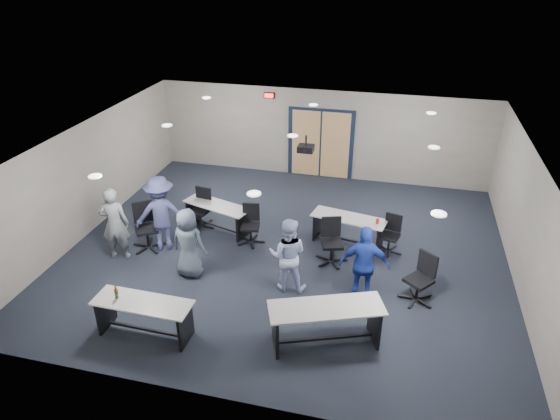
% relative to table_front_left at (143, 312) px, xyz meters
% --- Properties ---
extents(floor, '(10.00, 10.00, 0.00)m').
position_rel_table_front_left_xyz_m(floor, '(1.87, 3.42, -0.51)').
color(floor, black).
rests_on(floor, ground).
extents(back_wall, '(10.00, 0.04, 2.70)m').
position_rel_table_front_left_xyz_m(back_wall, '(1.87, 7.92, 0.84)').
color(back_wall, gray).
rests_on(back_wall, floor).
extents(front_wall, '(10.00, 0.04, 2.70)m').
position_rel_table_front_left_xyz_m(front_wall, '(1.87, -1.08, 0.84)').
color(front_wall, gray).
rests_on(front_wall, floor).
extents(left_wall, '(0.04, 9.00, 2.70)m').
position_rel_table_front_left_xyz_m(left_wall, '(-3.13, 3.42, 0.84)').
color(left_wall, gray).
rests_on(left_wall, floor).
extents(right_wall, '(0.04, 9.00, 2.70)m').
position_rel_table_front_left_xyz_m(right_wall, '(6.87, 3.42, 0.84)').
color(right_wall, gray).
rests_on(right_wall, floor).
extents(ceiling, '(10.00, 9.00, 0.04)m').
position_rel_table_front_left_xyz_m(ceiling, '(1.87, 3.42, 2.19)').
color(ceiling, silver).
rests_on(ceiling, back_wall).
extents(double_door, '(2.00, 0.07, 2.20)m').
position_rel_table_front_left_xyz_m(double_door, '(1.87, 7.88, 0.54)').
color(double_door, black).
rests_on(double_door, back_wall).
extents(exit_sign, '(0.32, 0.07, 0.18)m').
position_rel_table_front_left_xyz_m(exit_sign, '(0.27, 7.86, 1.94)').
color(exit_sign, black).
rests_on(exit_sign, back_wall).
extents(ceiling_projector, '(0.35, 0.32, 0.37)m').
position_rel_table_front_left_xyz_m(ceiling_projector, '(2.17, 3.91, 1.90)').
color(ceiling_projector, black).
rests_on(ceiling_projector, ceiling).
extents(ceiling_can_lights, '(6.24, 5.74, 0.02)m').
position_rel_table_front_left_xyz_m(ceiling_can_lights, '(1.87, 3.67, 2.16)').
color(ceiling_can_lights, white).
rests_on(ceiling_can_lights, ceiling).
extents(table_front_left, '(1.82, 0.64, 1.01)m').
position_rel_table_front_left_xyz_m(table_front_left, '(0.00, 0.00, 0.00)').
color(table_front_left, beige).
rests_on(table_front_left, floor).
extents(table_front_right, '(2.12, 1.35, 0.82)m').
position_rel_table_front_left_xyz_m(table_front_right, '(3.24, 0.55, 0.05)').
color(table_front_right, beige).
rests_on(table_front_right, floor).
extents(table_back_left, '(1.84, 1.08, 0.71)m').
position_rel_table_front_left_xyz_m(table_back_left, '(-0.04, 3.96, -0.02)').
color(table_back_left, beige).
rests_on(table_back_left, floor).
extents(table_back_right, '(1.83, 0.91, 0.83)m').
position_rel_table_front_left_xyz_m(table_back_right, '(3.21, 4.08, -0.02)').
color(table_back_right, beige).
rests_on(table_back_right, floor).
extents(chair_back_a, '(0.74, 0.74, 1.03)m').
position_rel_table_front_left_xyz_m(chair_back_a, '(-0.52, 3.99, 0.01)').
color(chair_back_a, black).
rests_on(chair_back_a, floor).
extents(chair_back_b, '(0.70, 0.70, 0.97)m').
position_rel_table_front_left_xyz_m(chair_back_b, '(0.94, 3.55, -0.02)').
color(chair_back_b, black).
rests_on(chair_back_b, floor).
extents(chair_back_c, '(0.83, 0.83, 1.05)m').
position_rel_table_front_left_xyz_m(chair_back_c, '(2.95, 3.18, 0.02)').
color(chair_back_c, black).
rests_on(chair_back_c, floor).
extents(chair_back_d, '(0.71, 0.71, 0.92)m').
position_rel_table_front_left_xyz_m(chair_back_d, '(4.19, 3.92, -0.05)').
color(chair_back_d, black).
rests_on(chair_back_d, floor).
extents(chair_loose_left, '(0.99, 0.99, 1.12)m').
position_rel_table_front_left_xyz_m(chair_loose_left, '(-1.35, 2.74, 0.05)').
color(chair_loose_left, black).
rests_on(chair_loose_left, floor).
extents(chair_loose_right, '(0.92, 0.92, 1.05)m').
position_rel_table_front_left_xyz_m(chair_loose_right, '(4.83, 2.21, 0.02)').
color(chair_loose_right, black).
rests_on(chair_loose_right, floor).
extents(person_gray, '(0.72, 0.56, 1.75)m').
position_rel_table_front_left_xyz_m(person_gray, '(-1.81, 2.23, 0.37)').
color(person_gray, gray).
rests_on(person_gray, floor).
extents(person_plaid, '(0.82, 0.58, 1.58)m').
position_rel_table_front_left_xyz_m(person_plaid, '(0.05, 1.98, 0.28)').
color(person_plaid, '#4D5A6A').
rests_on(person_plaid, floor).
extents(person_lightblue, '(0.84, 0.68, 1.63)m').
position_rel_table_front_left_xyz_m(person_lightblue, '(2.21, 2.01, 0.31)').
color(person_lightblue, '#BBC9F7').
rests_on(person_lightblue, floor).
extents(person_navy, '(1.01, 0.49, 1.67)m').
position_rel_table_front_left_xyz_m(person_navy, '(3.76, 1.98, 0.33)').
color(person_navy, '#1C349B').
rests_on(person_navy, floor).
extents(person_back, '(1.36, 1.11, 1.83)m').
position_rel_table_front_left_xyz_m(person_back, '(-0.99, 2.86, 0.41)').
color(person_back, '#414475').
rests_on(person_back, floor).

